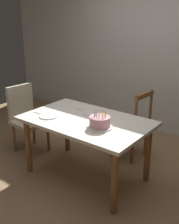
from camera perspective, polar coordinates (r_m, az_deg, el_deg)
name	(u,v)px	position (r m, az deg, el deg)	size (l,w,h in m)	color
ground	(86,175)	(3.55, -0.66, -12.83)	(6.40, 6.40, 0.00)	#93704C
back_wall	(159,53)	(4.62, 13.96, 11.69)	(6.40, 0.10, 2.60)	beige
dining_table	(86,127)	(3.24, -0.70, -3.09)	(1.46, 0.91, 0.75)	silver
birthday_cake	(100,122)	(2.97, 2.12, -2.11)	(0.28, 0.28, 0.19)	silver
plate_near_celebrant	(48,116)	(3.31, -8.39, -0.85)	(0.22, 0.22, 0.01)	white
plate_far_side	(92,113)	(3.40, 0.48, -0.11)	(0.22, 0.22, 0.01)	white
fork_near_celebrant	(39,113)	(3.43, -10.23, -0.30)	(0.18, 0.02, 0.01)	silver
fork_far_side	(81,110)	(3.49, -1.67, 0.38)	(0.18, 0.02, 0.01)	silver
chair_spindle_back	(131,125)	(3.83, 8.57, -2.73)	(0.47, 0.47, 0.95)	brown
chair_upholstered	(26,115)	(4.05, -12.89, -0.60)	(0.48, 0.48, 0.95)	tan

